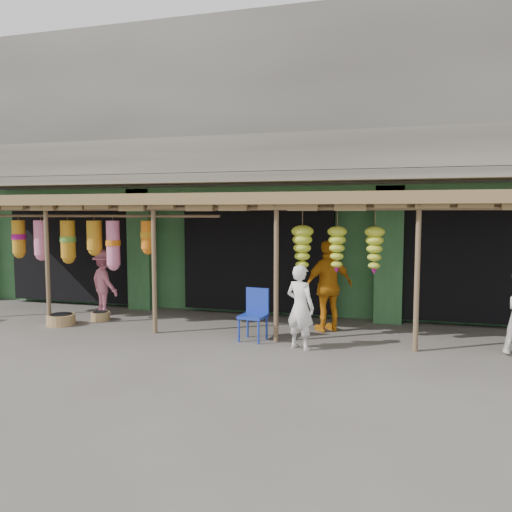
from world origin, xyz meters
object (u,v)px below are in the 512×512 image
(person_front, at_px, (300,307))
(person_shopper, at_px, (105,282))
(person_vendor, at_px, (329,286))
(blue_chair, at_px, (255,311))

(person_front, distance_m, person_shopper, 5.32)
(person_vendor, bearing_deg, person_front, 39.82)
(blue_chair, relative_size, person_shopper, 0.64)
(blue_chair, xyz_separation_m, person_shopper, (-4.08, 1.34, 0.23))
(person_shopper, bearing_deg, person_vendor, -151.14)
(blue_chair, bearing_deg, person_shopper, 169.71)
(person_front, bearing_deg, blue_chair, 0.74)
(blue_chair, xyz_separation_m, person_vendor, (1.26, 1.07, 0.38))
(person_shopper, bearing_deg, person_front, -167.48)
(person_shopper, bearing_deg, blue_chair, -166.49)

